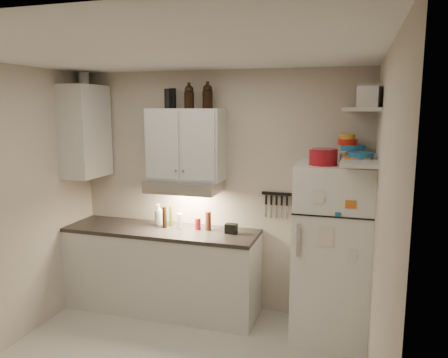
# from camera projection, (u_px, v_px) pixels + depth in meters

# --- Properties ---
(ceiling) EXTENTS (3.20, 3.00, 0.02)m
(ceiling) POSITION_uv_depth(u_px,v_px,m) (154.00, 52.00, 3.13)
(ceiling) COLOR white
(ceiling) RESTS_ON ground
(back_wall) EXTENTS (3.20, 0.02, 2.60)m
(back_wall) POSITION_uv_depth(u_px,v_px,m) (218.00, 192.00, 4.77)
(back_wall) COLOR #BEB3A2
(back_wall) RESTS_ON ground
(right_wall) EXTENTS (0.02, 3.00, 2.60)m
(right_wall) POSITION_uv_depth(u_px,v_px,m) (381.00, 248.00, 2.88)
(right_wall) COLOR #BEB3A2
(right_wall) RESTS_ON ground
(base_cabinet) EXTENTS (2.10, 0.60, 0.88)m
(base_cabinet) POSITION_uv_depth(u_px,v_px,m) (162.00, 271.00, 4.78)
(base_cabinet) COLOR silver
(base_cabinet) RESTS_ON floor
(countertop) EXTENTS (2.10, 0.62, 0.04)m
(countertop) POSITION_uv_depth(u_px,v_px,m) (161.00, 230.00, 4.70)
(countertop) COLOR #2A2624
(countertop) RESTS_ON base_cabinet
(upper_cabinet) EXTENTS (0.80, 0.33, 0.75)m
(upper_cabinet) POSITION_uv_depth(u_px,v_px,m) (186.00, 144.00, 4.61)
(upper_cabinet) COLOR silver
(upper_cabinet) RESTS_ON back_wall
(side_cabinet) EXTENTS (0.33, 0.55, 1.00)m
(side_cabinet) POSITION_uv_depth(u_px,v_px,m) (85.00, 131.00, 4.78)
(side_cabinet) COLOR silver
(side_cabinet) RESTS_ON left_wall
(range_hood) EXTENTS (0.76, 0.46, 0.12)m
(range_hood) POSITION_uv_depth(u_px,v_px,m) (184.00, 186.00, 4.62)
(range_hood) COLOR silver
(range_hood) RESTS_ON back_wall
(fridge) EXTENTS (0.70, 0.68, 1.70)m
(fridge) POSITION_uv_depth(u_px,v_px,m) (332.00, 252.00, 4.16)
(fridge) COLOR white
(fridge) RESTS_ON floor
(shelf_hi) EXTENTS (0.30, 0.95, 0.03)m
(shelf_hi) POSITION_uv_depth(u_px,v_px,m) (362.00, 109.00, 3.75)
(shelf_hi) COLOR silver
(shelf_hi) RESTS_ON right_wall
(shelf_lo) EXTENTS (0.30, 0.95, 0.03)m
(shelf_lo) POSITION_uv_depth(u_px,v_px,m) (359.00, 160.00, 3.82)
(shelf_lo) COLOR silver
(shelf_lo) RESTS_ON right_wall
(knife_strip) EXTENTS (0.42, 0.02, 0.03)m
(knife_strip) POSITION_uv_depth(u_px,v_px,m) (282.00, 194.00, 4.54)
(knife_strip) COLOR black
(knife_strip) RESTS_ON back_wall
(dutch_oven) EXTENTS (0.31, 0.31, 0.15)m
(dutch_oven) POSITION_uv_depth(u_px,v_px,m) (323.00, 157.00, 3.92)
(dutch_oven) COLOR maroon
(dutch_oven) RESTS_ON fridge
(book_stack) EXTENTS (0.21, 0.26, 0.09)m
(book_stack) POSITION_uv_depth(u_px,v_px,m) (357.00, 161.00, 3.83)
(book_stack) COLOR orange
(book_stack) RESTS_ON fridge
(spice_jar) EXTENTS (0.09, 0.09, 0.11)m
(spice_jar) POSITION_uv_depth(u_px,v_px,m) (343.00, 158.00, 4.01)
(spice_jar) COLOR silver
(spice_jar) RESTS_ON fridge
(stock_pot) EXTENTS (0.29, 0.29, 0.17)m
(stock_pot) POSITION_uv_depth(u_px,v_px,m) (370.00, 98.00, 3.98)
(stock_pot) COLOR silver
(stock_pot) RESTS_ON shelf_hi
(tin_a) EXTENTS (0.21, 0.20, 0.20)m
(tin_a) POSITION_uv_depth(u_px,v_px,m) (372.00, 95.00, 3.66)
(tin_a) COLOR #AAAAAD
(tin_a) RESTS_ON shelf_hi
(tin_b) EXTENTS (0.20, 0.20, 0.16)m
(tin_b) POSITION_uv_depth(u_px,v_px,m) (370.00, 97.00, 3.37)
(tin_b) COLOR #AAAAAD
(tin_b) RESTS_ON shelf_hi
(bowl_teal) EXTENTS (0.23, 0.23, 0.09)m
(bowl_teal) POSITION_uv_depth(u_px,v_px,m) (353.00, 150.00, 4.09)
(bowl_teal) COLOR #1B6498
(bowl_teal) RESTS_ON shelf_lo
(bowl_orange) EXTENTS (0.18, 0.18, 0.05)m
(bowl_orange) POSITION_uv_depth(u_px,v_px,m) (347.00, 142.00, 4.10)
(bowl_orange) COLOR red
(bowl_orange) RESTS_ON bowl_teal
(bowl_yellow) EXTENTS (0.14, 0.14, 0.05)m
(bowl_yellow) POSITION_uv_depth(u_px,v_px,m) (348.00, 136.00, 4.09)
(bowl_yellow) COLOR gold
(bowl_yellow) RESTS_ON bowl_orange
(plates) EXTENTS (0.22, 0.22, 0.05)m
(plates) POSITION_uv_depth(u_px,v_px,m) (361.00, 155.00, 3.79)
(plates) COLOR #1B6498
(plates) RESTS_ON shelf_lo
(growler_a) EXTENTS (0.13, 0.13, 0.24)m
(growler_a) POSITION_uv_depth(u_px,v_px,m) (189.00, 97.00, 4.46)
(growler_a) COLOR black
(growler_a) RESTS_ON upper_cabinet
(growler_b) EXTENTS (0.14, 0.14, 0.25)m
(growler_b) POSITION_uv_depth(u_px,v_px,m) (208.00, 96.00, 4.47)
(growler_b) COLOR black
(growler_b) RESTS_ON upper_cabinet
(thermos_a) EXTENTS (0.09, 0.09, 0.21)m
(thermos_a) POSITION_uv_depth(u_px,v_px,m) (173.00, 98.00, 4.61)
(thermos_a) COLOR black
(thermos_a) RESTS_ON upper_cabinet
(thermos_b) EXTENTS (0.09, 0.09, 0.20)m
(thermos_b) POSITION_uv_depth(u_px,v_px,m) (168.00, 99.00, 4.50)
(thermos_b) COLOR black
(thermos_b) RESTS_ON upper_cabinet
(side_jar) EXTENTS (0.14, 0.14, 0.15)m
(side_jar) POSITION_uv_depth(u_px,v_px,m) (84.00, 79.00, 4.81)
(side_jar) COLOR silver
(side_jar) RESTS_ON side_cabinet
(soap_bottle) EXTENTS (0.13, 0.13, 0.27)m
(soap_bottle) POSITION_uv_depth(u_px,v_px,m) (159.00, 213.00, 4.81)
(soap_bottle) COLOR silver
(soap_bottle) RESTS_ON countertop
(pepper_mill) EXTENTS (0.08, 0.08, 0.20)m
(pepper_mill) POSITION_uv_depth(u_px,v_px,m) (208.00, 221.00, 4.63)
(pepper_mill) COLOR #5D2A1B
(pepper_mill) RESTS_ON countertop
(oil_bottle) EXTENTS (0.05, 0.05, 0.23)m
(oil_bottle) POSITION_uv_depth(u_px,v_px,m) (171.00, 216.00, 4.79)
(oil_bottle) COLOR #4C5F17
(oil_bottle) RESTS_ON countertop
(vinegar_bottle) EXTENTS (0.06, 0.06, 0.23)m
(vinegar_bottle) POSITION_uv_depth(u_px,v_px,m) (165.00, 217.00, 4.72)
(vinegar_bottle) COLOR black
(vinegar_bottle) RESTS_ON countertop
(clear_bottle) EXTENTS (0.07, 0.07, 0.17)m
(clear_bottle) POSITION_uv_depth(u_px,v_px,m) (180.00, 221.00, 4.68)
(clear_bottle) COLOR silver
(clear_bottle) RESTS_ON countertop
(red_jar) EXTENTS (0.08, 0.08, 0.12)m
(red_jar) POSITION_uv_depth(u_px,v_px,m) (198.00, 224.00, 4.66)
(red_jar) COLOR maroon
(red_jar) RESTS_ON countertop
(caddy) EXTENTS (0.13, 0.09, 0.10)m
(caddy) POSITION_uv_depth(u_px,v_px,m) (231.00, 229.00, 4.52)
(caddy) COLOR black
(caddy) RESTS_ON countertop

